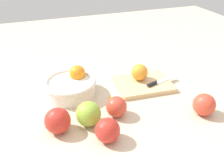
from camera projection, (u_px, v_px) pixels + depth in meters
name	position (u px, v px, depth m)	size (l,w,h in m)	color
ground_plane	(120.00, 104.00, 0.89)	(2.40, 2.40, 0.00)	beige
bowl	(71.00, 85.00, 0.93)	(0.20, 0.20, 0.10)	white
cutting_board	(144.00, 84.00, 1.00)	(0.22, 0.17, 0.02)	#DBB77F
orange_on_board	(140.00, 72.00, 0.99)	(0.07, 0.07, 0.07)	orange
knife	(158.00, 82.00, 0.98)	(0.15, 0.06, 0.01)	silver
apple_front_right	(204.00, 105.00, 0.82)	(0.08, 0.08, 0.08)	#D6422D
apple_front_left	(88.00, 114.00, 0.77)	(0.08, 0.08, 0.08)	#8EB738
apple_front_left_2	(58.00, 121.00, 0.75)	(0.08, 0.08, 0.08)	red
apple_front_left_3	(116.00, 107.00, 0.82)	(0.07, 0.07, 0.07)	#D6422D
apple_front_left_4	(108.00, 130.00, 0.71)	(0.08, 0.08, 0.08)	red
citrus_peel	(113.00, 99.00, 0.91)	(0.05, 0.04, 0.01)	orange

